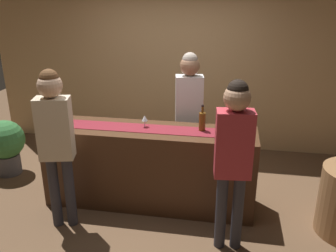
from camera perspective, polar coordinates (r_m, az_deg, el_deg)
The scene contains 12 objects.
ground_plane at distance 4.55m, azimuth -2.84°, elevation -11.85°, with size 10.00×10.00×0.00m, color brown.
back_wall at distance 5.79m, azimuth 1.11°, elevation 10.76°, with size 6.00×0.12×2.90m, color tan.
bar_counter at distance 4.31m, azimuth -2.95°, elevation -6.44°, with size 2.45×0.60×0.96m, color #472B19.
counter_runner_cloth at distance 4.11m, azimuth -3.07°, elevation -0.42°, with size 2.33×0.28×0.01m, color maroon.
wine_bottle_amber at distance 4.03m, azimuth 5.42°, elevation 0.76°, with size 0.07×0.07×0.30m.
wine_bottle_clear at distance 4.04m, azimuth 9.41°, elevation 0.61°, with size 0.07×0.07×0.30m.
wine_glass_near_customer at distance 4.48m, azimuth -16.64°, elevation 1.89°, with size 0.07×0.07×0.14m.
wine_glass_mid_counter at distance 4.13m, azimuth -3.71°, elevation 1.18°, with size 0.07×0.07×0.14m.
bartender at distance 4.55m, azimuth 3.34°, elevation 3.33°, with size 0.37×0.26×1.75m.
customer_sipping at distance 3.36m, azimuth 10.33°, elevation -3.67°, with size 0.36×0.24×1.73m.
customer_browsing at distance 3.82m, azimuth -17.38°, elevation -1.11°, with size 0.38×0.27×1.74m.
potted_plant_tall at distance 5.48m, azimuth -24.31°, elevation -2.56°, with size 0.54×0.54×0.78m.
Camera 1 is at (0.88, -3.74, 2.43)m, focal length 38.56 mm.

